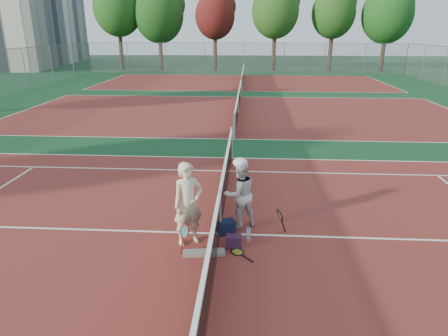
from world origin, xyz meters
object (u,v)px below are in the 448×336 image
(net_main, at_px, (220,213))
(water_bottle, at_px, (248,235))
(racket_black_held, at_px, (279,221))
(sports_bag_purple, at_px, (234,241))
(apartment_block, at_px, (20,2))
(racket_spare, at_px, (237,252))
(player_a, at_px, (188,204))
(racket_red, at_px, (185,239))
(sports_bag_navy, at_px, (226,227))
(player_b, at_px, (240,194))

(net_main, distance_m, water_bottle, 0.77)
(racket_black_held, distance_m, sports_bag_purple, 1.19)
(apartment_block, height_order, sports_bag_purple, apartment_block)
(racket_black_held, distance_m, racket_spare, 1.28)
(net_main, distance_m, player_a, 0.82)
(sports_bag_purple, bearing_deg, apartment_block, 122.45)
(net_main, xyz_separation_m, racket_red, (-0.65, -0.78, -0.22))
(racket_spare, bearing_deg, net_main, -14.08)
(racket_black_held, bearing_deg, sports_bag_navy, -18.23)
(racket_black_held, relative_size, racket_spare, 0.96)
(net_main, relative_size, water_bottle, 36.60)
(sports_bag_navy, distance_m, sports_bag_purple, 0.61)
(net_main, xyz_separation_m, racket_black_held, (1.29, 0.12, -0.22))
(sports_bag_purple, bearing_deg, sports_bag_navy, 108.07)
(apartment_block, relative_size, racket_red, 37.59)
(player_a, height_order, water_bottle, player_a)
(net_main, bearing_deg, player_b, 45.98)
(racket_red, distance_m, sports_bag_navy, 1.14)
(apartment_block, bearing_deg, sports_bag_purple, -57.55)
(player_b, height_order, water_bottle, player_b)
(player_a, xyz_separation_m, player_b, (1.03, 0.82, -0.10))
(racket_red, bearing_deg, water_bottle, -29.05)
(net_main, bearing_deg, sports_bag_navy, 17.75)
(net_main, xyz_separation_m, racket_spare, (0.40, -0.76, -0.49))
(sports_bag_navy, bearing_deg, racket_black_held, 3.99)
(net_main, height_order, player_b, player_b)
(apartment_block, distance_m, sports_bag_navy, 52.70)
(apartment_block, bearing_deg, player_a, -58.34)
(sports_bag_navy, height_order, sports_bag_purple, sports_bag_navy)
(player_b, height_order, racket_spare, player_b)
(racket_spare, bearing_deg, sports_bag_purple, -20.99)
(player_a, xyz_separation_m, racket_spare, (1.02, -0.36, -0.87))
(sports_bag_navy, bearing_deg, racket_red, -133.51)
(sports_bag_purple, bearing_deg, racket_spare, -68.83)
(racket_black_held, bearing_deg, net_main, -16.80)
(net_main, xyz_separation_m, water_bottle, (0.62, -0.27, -0.36))
(water_bottle, bearing_deg, racket_red, -158.14)
(racket_red, relative_size, water_bottle, 1.95)
(apartment_block, xyz_separation_m, player_b, (28.41, -43.57, -6.72))
(net_main, height_order, apartment_block, apartment_block)
(sports_bag_navy, bearing_deg, water_bottle, -32.23)
(apartment_block, bearing_deg, racket_red, -58.58)
(net_main, bearing_deg, racket_black_held, 5.43)
(racket_red, distance_m, water_bottle, 1.38)
(water_bottle, bearing_deg, player_b, 106.75)
(player_b, distance_m, sports_bag_purple, 1.17)
(player_b, bearing_deg, racket_red, 21.15)
(apartment_block, xyz_separation_m, sports_bag_navy, (28.13, -43.96, -7.35))
(racket_red, distance_m, racket_black_held, 2.14)
(apartment_block, distance_m, sports_bag_purple, 53.29)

